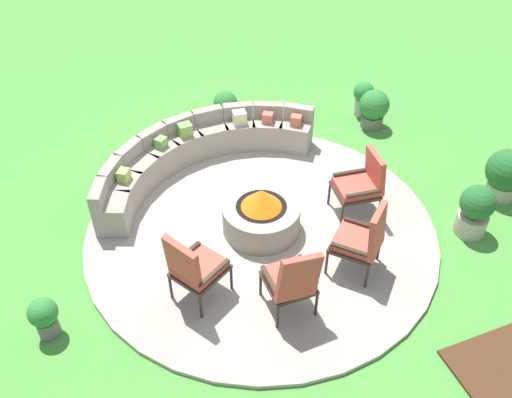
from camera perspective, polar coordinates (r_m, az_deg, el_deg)
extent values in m
plane|color=#478C38|center=(7.93, 0.52, -3.34)|extent=(24.00, 24.00, 0.00)
cylinder|color=#9E9384|center=(7.91, 0.53, -3.19)|extent=(4.92, 4.92, 0.06)
cylinder|color=gray|center=(7.75, 0.54, -1.91)|extent=(1.08, 1.08, 0.42)
cylinder|color=black|center=(7.63, 0.55, -0.91)|extent=(0.70, 0.70, 0.06)
cone|color=orange|center=(7.51, 0.55, 0.06)|extent=(0.56, 0.56, 0.28)
cube|color=gray|center=(9.30, 4.08, 6.49)|extent=(0.66, 0.65, 0.48)
cube|color=gray|center=(9.23, 4.40, 8.79)|extent=(0.48, 0.42, 0.23)
cube|color=gray|center=(9.35, 1.20, 6.79)|extent=(0.63, 0.61, 0.48)
cube|color=gray|center=(9.28, 1.27, 9.10)|extent=(0.50, 0.35, 0.23)
cube|color=gray|center=(9.33, -1.71, 6.69)|extent=(0.56, 0.54, 0.48)
cube|color=gray|center=(9.25, -1.89, 9.01)|extent=(0.50, 0.25, 0.23)
cube|color=gray|center=(9.24, -4.55, 6.21)|extent=(0.49, 0.46, 0.48)
cube|color=gray|center=(9.16, -4.97, 8.51)|extent=(0.49, 0.17, 0.23)
cube|color=gray|center=(9.09, -7.23, 5.35)|extent=(0.58, 0.56, 0.48)
cube|color=gray|center=(9.00, -7.89, 7.62)|extent=(0.51, 0.28, 0.23)
cube|color=gray|center=(8.89, -9.65, 4.13)|extent=(0.64, 0.62, 0.48)
cube|color=gray|center=(8.78, -10.53, 6.34)|extent=(0.50, 0.37, 0.23)
cube|color=gray|center=(8.63, -11.71, 2.56)|extent=(0.66, 0.66, 0.48)
cube|color=gray|center=(8.50, -12.81, 4.70)|extent=(0.47, 0.44, 0.23)
cube|color=gray|center=(8.34, -13.31, 0.67)|extent=(0.65, 0.65, 0.48)
cube|color=gray|center=(8.18, -14.60, 2.73)|extent=(0.41, 0.48, 0.23)
cube|color=gray|center=(8.01, -14.34, -1.49)|extent=(0.60, 0.62, 0.48)
cube|color=gray|center=(7.82, -15.78, 0.46)|extent=(0.33, 0.51, 0.23)
cube|color=#93B756|center=(8.12, -13.34, 2.37)|extent=(0.22, 0.23, 0.17)
cube|color=#BC5B47|center=(9.13, 1.21, 8.29)|extent=(0.22, 0.21, 0.17)
cube|color=#70A34C|center=(8.67, -9.66, 5.69)|extent=(0.21, 0.21, 0.16)
cube|color=beige|center=(9.10, -1.71, 8.32)|extent=(0.23, 0.21, 0.21)
cube|color=#BC5B47|center=(9.08, 4.11, 8.00)|extent=(0.22, 0.22, 0.17)
cube|color=#70A34C|center=(8.87, -7.25, 7.00)|extent=(0.22, 0.19, 0.21)
cylinder|color=#2D2319|center=(7.24, -5.56, -6.23)|extent=(0.04, 0.04, 0.38)
cylinder|color=#2D2319|center=(7.01, -2.53, -8.08)|extent=(0.04, 0.04, 0.38)
cylinder|color=#2D2319|center=(6.99, -8.70, -8.85)|extent=(0.04, 0.04, 0.38)
cylinder|color=#2D2319|center=(6.75, -5.66, -10.89)|extent=(0.04, 0.04, 0.38)
cube|color=#2D2319|center=(6.83, -5.72, -7.30)|extent=(0.79, 0.76, 0.05)
cube|color=#B24738|center=(6.78, -5.76, -6.91)|extent=(0.72, 0.70, 0.09)
cube|color=#B24738|center=(6.45, -7.50, -6.52)|extent=(0.36, 0.54, 0.70)
cube|color=#2D2319|center=(6.85, -7.26, -5.62)|extent=(0.46, 0.30, 0.04)
cube|color=#2D2319|center=(6.61, -4.28, -7.48)|extent=(0.46, 0.30, 0.04)
cylinder|color=#2D2319|center=(6.94, 0.47, -8.70)|extent=(0.04, 0.04, 0.38)
cylinder|color=#2D2319|center=(7.08, 4.28, -7.56)|extent=(0.04, 0.04, 0.38)
cylinder|color=#2D2319|center=(6.63, 2.19, -11.94)|extent=(0.04, 0.04, 0.38)
cylinder|color=#2D2319|center=(6.78, 6.17, -10.65)|extent=(0.04, 0.04, 0.38)
cube|color=#2D2319|center=(6.68, 3.35, -8.50)|extent=(0.54, 0.57, 0.05)
cube|color=#B24738|center=(6.63, 3.37, -8.11)|extent=(0.49, 0.52, 0.09)
cube|color=#B24738|center=(6.29, 4.37, -8.05)|extent=(0.57, 0.08, 0.68)
cube|color=#2D2319|center=(6.52, 1.45, -8.32)|extent=(0.05, 0.48, 0.04)
cube|color=#2D2319|center=(6.66, 5.29, -7.16)|extent=(0.05, 0.48, 0.04)
cylinder|color=#2D2319|center=(7.23, 7.21, -6.49)|extent=(0.04, 0.04, 0.38)
cylinder|color=#2D2319|center=(7.59, 8.60, -3.81)|extent=(0.04, 0.04, 0.38)
cylinder|color=#2D2319|center=(7.15, 11.23, -7.78)|extent=(0.04, 0.04, 0.38)
cylinder|color=#2D2319|center=(7.52, 12.43, -5.00)|extent=(0.04, 0.04, 0.38)
cube|color=#2D2319|center=(7.21, 10.06, -4.56)|extent=(0.80, 0.80, 0.05)
cube|color=#B24738|center=(7.16, 10.13, -4.17)|extent=(0.74, 0.74, 0.09)
cube|color=#B24738|center=(6.96, 12.27, -3.27)|extent=(0.44, 0.50, 0.66)
cube|color=#2D2319|center=(6.94, 9.54, -5.13)|extent=(0.37, 0.39, 0.04)
cube|color=#2D2319|center=(7.30, 10.80, -2.53)|extent=(0.37, 0.39, 0.04)
cylinder|color=#2D2319|center=(7.88, 8.75, -1.79)|extent=(0.04, 0.04, 0.38)
cylinder|color=#2D2319|center=(8.23, 7.47, 0.53)|extent=(0.04, 0.04, 0.38)
cylinder|color=#2D2319|center=(8.09, 12.43, -1.09)|extent=(0.04, 0.04, 0.38)
cylinder|color=#2D2319|center=(8.43, 11.03, 1.14)|extent=(0.04, 0.04, 0.38)
cube|color=#2D2319|center=(8.01, 10.10, 0.88)|extent=(0.65, 0.61, 0.05)
cube|color=#B24738|center=(7.97, 10.16, 1.27)|extent=(0.60, 0.56, 0.09)
cube|color=#B24738|center=(7.92, 12.07, 2.87)|extent=(0.19, 0.52, 0.57)
cube|color=#2D2319|center=(7.76, 10.89, 0.53)|extent=(0.51, 0.11, 0.04)
cube|color=#2D2319|center=(8.10, 9.56, 2.69)|extent=(0.51, 0.11, 0.04)
cylinder|color=#605B56|center=(10.19, 11.73, 7.82)|extent=(0.38, 0.38, 0.23)
sphere|color=#2D7A33|center=(10.03, 11.98, 9.38)|extent=(0.52, 0.52, 0.52)
sphere|color=yellow|center=(10.01, 12.34, 9.90)|extent=(0.17, 0.17, 0.17)
cylinder|color=#A89E8E|center=(9.21, 23.67, 0.92)|extent=(0.44, 0.44, 0.25)
sphere|color=#236028|center=(9.00, 24.28, 2.71)|extent=(0.63, 0.63, 0.63)
cylinder|color=#605B56|center=(7.13, -20.42, -12.10)|extent=(0.25, 0.25, 0.25)
sphere|color=#2D7A33|center=(6.93, -20.93, -10.75)|extent=(0.35, 0.35, 0.35)
sphere|color=yellow|center=(6.88, -20.74, -10.35)|extent=(0.11, 0.11, 0.11)
cylinder|color=#605B56|center=(10.11, -3.09, 8.38)|extent=(0.31, 0.31, 0.23)
sphere|color=#2D7A33|center=(9.96, -3.14, 9.76)|extent=(0.42, 0.42, 0.42)
sphere|color=#E55638|center=(9.94, -2.90, 10.20)|extent=(0.14, 0.14, 0.14)
cylinder|color=#A89E8E|center=(8.39, 21.06, -2.34)|extent=(0.43, 0.43, 0.31)
sphere|color=#236028|center=(8.14, 21.70, -0.32)|extent=(0.48, 0.48, 0.48)
cylinder|color=#A89E8E|center=(10.47, 10.74, 9.23)|extent=(0.26, 0.26, 0.32)
sphere|color=#2D7A33|center=(10.32, 10.95, 10.67)|extent=(0.37, 0.37, 0.37)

